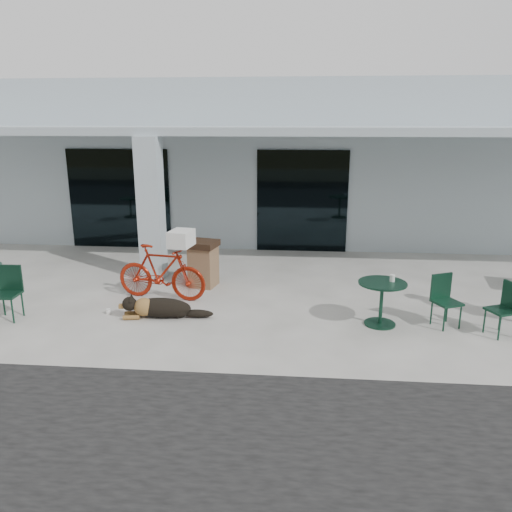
# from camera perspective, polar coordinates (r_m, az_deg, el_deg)

# --- Properties ---
(ground) EXTENTS (80.00, 80.00, 0.00)m
(ground) POSITION_cam_1_polar(r_m,az_deg,el_deg) (9.11, -6.41, -7.04)
(ground) COLOR beige
(ground) RESTS_ON ground
(building) EXTENTS (22.00, 7.00, 4.50)m
(building) POSITION_cam_1_polar(r_m,az_deg,el_deg) (16.88, -0.88, 11.22)
(building) COLOR #ABBCC2
(building) RESTS_ON ground
(storefront_glass_left) EXTENTS (2.80, 0.06, 2.70)m
(storefront_glass_left) POSITION_cam_1_polar(r_m,az_deg,el_deg) (14.28, -15.33, 6.31)
(storefront_glass_left) COLOR black
(storefront_glass_left) RESTS_ON ground
(storefront_glass_right) EXTENTS (2.40, 0.06, 2.70)m
(storefront_glass_right) POSITION_cam_1_polar(r_m,az_deg,el_deg) (13.40, 5.28, 6.22)
(storefront_glass_right) COLOR black
(storefront_glass_right) RESTS_ON ground
(column) EXTENTS (0.50, 0.50, 3.12)m
(column) POSITION_cam_1_polar(r_m,az_deg,el_deg) (11.20, -11.90, 5.26)
(column) COLOR #ABBCC2
(column) RESTS_ON ground
(overhang) EXTENTS (22.00, 2.80, 0.18)m
(overhang) POSITION_cam_1_polar(r_m,az_deg,el_deg) (11.98, -3.40, 14.13)
(overhang) COLOR #ABBCC2
(overhang) RESTS_ON column
(bicycle) EXTENTS (1.89, 0.79, 1.10)m
(bicycle) POSITION_cam_1_polar(r_m,az_deg,el_deg) (10.00, -10.78, -1.83)
(bicycle) COLOR #981E0C
(bicycle) RESTS_ON ground
(laundry_basket) EXTENTS (0.47, 0.58, 0.31)m
(laundry_basket) POSITION_cam_1_polar(r_m,az_deg,el_deg) (9.64, -8.55, 1.99)
(laundry_basket) COLOR white
(laundry_basket) RESTS_ON bicycle
(dog) EXTENTS (1.29, 0.62, 0.41)m
(dog) POSITION_cam_1_polar(r_m,az_deg,el_deg) (9.17, -10.73, -5.69)
(dog) COLOR black
(dog) RESTS_ON ground
(cup_near_dog) EXTENTS (0.10, 0.10, 0.10)m
(cup_near_dog) POSITION_cam_1_polar(r_m,az_deg,el_deg) (9.60, -16.52, -6.09)
(cup_near_dog) COLOR white
(cup_near_dog) RESTS_ON ground
(cafe_chair_near) EXTENTS (0.45, 0.49, 0.96)m
(cafe_chair_near) POSITION_cam_1_polar(r_m,az_deg,el_deg) (9.88, -26.65, -3.89)
(cafe_chair_near) COLOR #133928
(cafe_chair_near) RESTS_ON ground
(cafe_table_far) EXTENTS (0.99, 0.99, 0.78)m
(cafe_table_far) POSITION_cam_1_polar(r_m,az_deg,el_deg) (8.90, 14.11, -5.29)
(cafe_table_far) COLOR #133928
(cafe_table_far) RESTS_ON ground
(cafe_chair_far_a) EXTENTS (0.56, 0.58, 0.90)m
(cafe_chair_far_a) POSITION_cam_1_polar(r_m,az_deg,el_deg) (9.14, 20.99, -4.91)
(cafe_chair_far_a) COLOR #133928
(cafe_chair_far_a) RESTS_ON ground
(cafe_chair_far_b) EXTENTS (0.57, 0.55, 0.89)m
(cafe_chair_far_b) POSITION_cam_1_polar(r_m,az_deg,el_deg) (9.14, 26.26, -5.53)
(cafe_chair_far_b) COLOR #133928
(cafe_chair_far_b) RESTS_ON ground
(cup_on_table) EXTENTS (0.10, 0.10, 0.12)m
(cup_on_table) POSITION_cam_1_polar(r_m,az_deg,el_deg) (8.85, 15.32, -2.45)
(cup_on_table) COLOR white
(cup_on_table) RESTS_ON cafe_table_far
(trash_receptacle) EXTENTS (0.69, 0.69, 0.99)m
(trash_receptacle) POSITION_cam_1_polar(r_m,az_deg,el_deg) (10.67, -6.04, -0.87)
(trash_receptacle) COLOR brown
(trash_receptacle) RESTS_ON ground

